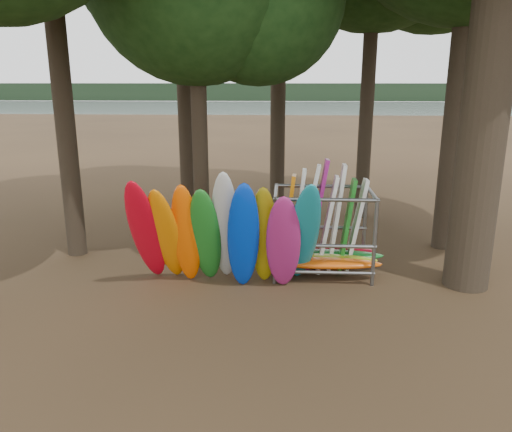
{
  "coord_description": "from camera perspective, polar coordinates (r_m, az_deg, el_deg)",
  "views": [
    {
      "loc": [
        0.44,
        -10.29,
        4.62
      ],
      "look_at": [
        -0.26,
        1.5,
        1.4
      ],
      "focal_mm": 35.0,
      "sensor_mm": 36.0,
      "label": 1
    }
  ],
  "objects": [
    {
      "name": "ground",
      "position": [
        11.29,
        0.87,
        -8.91
      ],
      "size": [
        120.0,
        120.0,
        0.0
      ],
      "primitive_type": "plane",
      "color": "#47331E",
      "rests_on": "ground"
    },
    {
      "name": "lake",
      "position": [
        70.45,
        3.1,
        11.45
      ],
      "size": [
        160.0,
        160.0,
        0.0
      ],
      "primitive_type": "plane",
      "color": "gray",
      "rests_on": "ground"
    },
    {
      "name": "far_shore",
      "position": [
        120.32,
        3.3,
        13.96
      ],
      "size": [
        160.0,
        4.0,
        4.0
      ],
      "primitive_type": "cube",
      "color": "black",
      "rests_on": "ground"
    },
    {
      "name": "kayak_row",
      "position": [
        11.16,
        -3.65,
        -2.22
      ],
      "size": [
        4.32,
        2.01,
        2.95
      ],
      "color": "red",
      "rests_on": "ground"
    },
    {
      "name": "storage_rack",
      "position": [
        12.29,
        7.55,
        -2.15
      ],
      "size": [
        3.1,
        1.5,
        2.81
      ],
      "color": "slate",
      "rests_on": "ground"
    }
  ]
}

